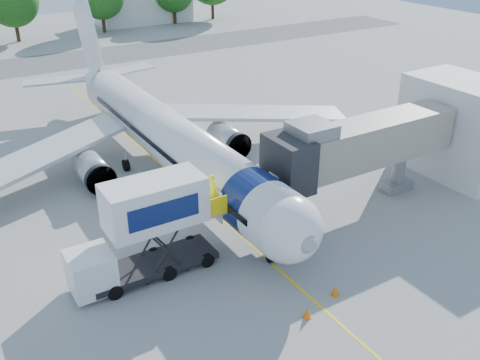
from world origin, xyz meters
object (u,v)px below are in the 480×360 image
aircraft (166,136)px  ground_tug (380,329)px  catering_hiloader (145,231)px  jet_bridge (354,147)px

aircraft → ground_tug: (0.75, -21.35, -2.25)m
ground_tug → catering_hiloader: bearing=101.1°
catering_hiloader → ground_tug: bearing=-55.6°
jet_bridge → aircraft: bearing=125.7°
jet_bridge → catering_hiloader: bearing=-180.0°
catering_hiloader → ground_tug: (7.01, -10.23, -2.06)m
aircraft → catering_hiloader: bearing=-119.4°
aircraft → catering_hiloader: aircraft is taller
jet_bridge → catering_hiloader: size_ratio=1.63×
aircraft → jet_bridge: size_ratio=2.71×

